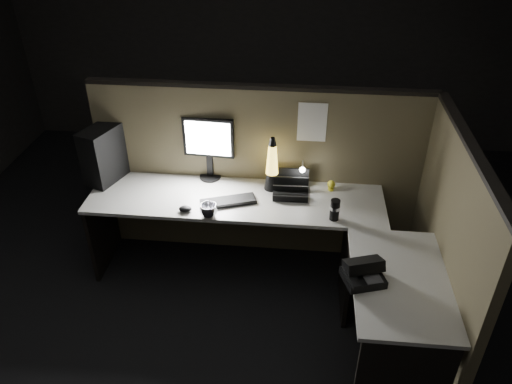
# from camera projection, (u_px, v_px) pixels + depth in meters

# --- Properties ---
(floor) EXTENTS (6.00, 6.00, 0.00)m
(floor) POSITION_uv_depth(u_px,v_px,m) (247.00, 323.00, 3.76)
(floor) COLOR black
(floor) RESTS_ON ground
(room_shell) EXTENTS (6.00, 6.00, 6.00)m
(room_shell) POSITION_uv_depth(u_px,v_px,m) (244.00, 129.00, 2.87)
(room_shell) COLOR silver
(room_shell) RESTS_ON ground
(partition_back) EXTENTS (2.66, 0.06, 1.50)m
(partition_back) POSITION_uv_depth(u_px,v_px,m) (259.00, 175.00, 4.12)
(partition_back) COLOR brown
(partition_back) RESTS_ON ground
(partition_right) EXTENTS (0.06, 1.66, 1.50)m
(partition_right) POSITION_uv_depth(u_px,v_px,m) (445.00, 249.00, 3.32)
(partition_right) COLOR brown
(partition_right) RESTS_ON ground
(desk) EXTENTS (2.60, 1.60, 0.73)m
(desk) POSITION_uv_depth(u_px,v_px,m) (274.00, 244.00, 3.64)
(desk) COLOR #B3B2A9
(desk) RESTS_ON ground
(pc_tower) EXTENTS (0.33, 0.48, 0.46)m
(pc_tower) POSITION_uv_depth(u_px,v_px,m) (107.00, 152.00, 4.02)
(pc_tower) COLOR black
(pc_tower) RESTS_ON desk
(monitor) EXTENTS (0.41, 0.18, 0.53)m
(monitor) POSITION_uv_depth(u_px,v_px,m) (209.00, 143.00, 3.96)
(monitor) COLOR black
(monitor) RESTS_ON desk
(keyboard) EXTENTS (0.45, 0.27, 0.02)m
(keyboard) POSITION_uv_depth(u_px,v_px,m) (228.00, 201.00, 3.81)
(keyboard) COLOR black
(keyboard) RESTS_ON desk
(mouse) EXTENTS (0.10, 0.07, 0.04)m
(mouse) POSITION_uv_depth(u_px,v_px,m) (185.00, 209.00, 3.71)
(mouse) COLOR black
(mouse) RESTS_ON desk
(clip_lamp) EXTENTS (0.04, 0.18, 0.23)m
(clip_lamp) POSITION_uv_depth(u_px,v_px,m) (302.00, 173.00, 3.92)
(clip_lamp) COLOR silver
(clip_lamp) RESTS_ON desk
(organizer) EXTENTS (0.28, 0.24, 0.21)m
(organizer) POSITION_uv_depth(u_px,v_px,m) (291.00, 188.00, 3.90)
(organizer) COLOR black
(organizer) RESTS_ON desk
(lava_lamp) EXTENTS (0.12, 0.12, 0.45)m
(lava_lamp) POSITION_uv_depth(u_px,v_px,m) (272.00, 168.00, 3.88)
(lava_lamp) COLOR black
(lava_lamp) RESTS_ON desk
(travel_mug) EXTENTS (0.07, 0.07, 0.16)m
(travel_mug) POSITION_uv_depth(u_px,v_px,m) (335.00, 210.00, 3.60)
(travel_mug) COLOR black
(travel_mug) RESTS_ON desk
(steel_mug) EXTENTS (0.14, 0.14, 0.10)m
(steel_mug) POSITION_uv_depth(u_px,v_px,m) (209.00, 211.00, 3.64)
(steel_mug) COLOR silver
(steel_mug) RESTS_ON desk
(figurine) EXTENTS (0.06, 0.06, 0.06)m
(figurine) POSITION_uv_depth(u_px,v_px,m) (331.00, 184.00, 3.94)
(figurine) COLOR yellow
(figurine) RESTS_ON desk
(pinned_paper) EXTENTS (0.22, 0.00, 0.32)m
(pinned_paper) POSITION_uv_depth(u_px,v_px,m) (312.00, 122.00, 3.78)
(pinned_paper) COLOR white
(pinned_paper) RESTS_ON partition_back
(desk_phone) EXTENTS (0.29, 0.29, 0.14)m
(desk_phone) POSITION_uv_depth(u_px,v_px,m) (363.00, 272.00, 3.08)
(desk_phone) COLOR black
(desk_phone) RESTS_ON desk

